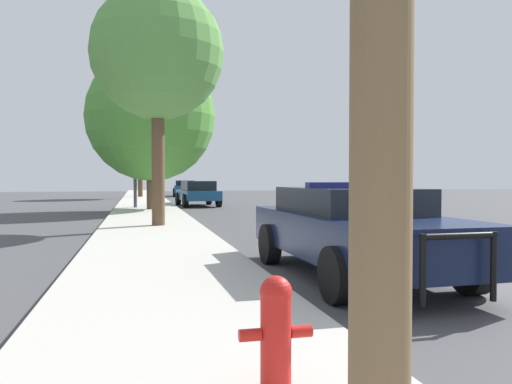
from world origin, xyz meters
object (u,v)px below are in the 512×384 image
at_px(traffic_light, 164,141).
at_px(tree_sidewalk_mid, 151,117).
at_px(car_background_midblock, 198,193).
at_px(police_car, 354,228).
at_px(tree_sidewalk_near, 158,54).
at_px(tree_sidewalk_far, 140,134).
at_px(car_background_distant, 185,188).
at_px(fire_hydrant, 276,329).

distance_m(traffic_light, tree_sidewalk_mid, 1.85).
xyz_separation_m(car_background_midblock, tree_sidewalk_mid, (-2.63, -4.19, 3.60)).
bearing_deg(traffic_light, car_background_midblock, 54.42).
bearing_deg(car_background_midblock, police_car, -93.81).
distance_m(tree_sidewalk_near, tree_sidewalk_far, 24.13).
bearing_deg(tree_sidewalk_mid, tree_sidewalk_near, -90.00).
distance_m(traffic_light, tree_sidewalk_near, 9.75).
distance_m(car_background_distant, tree_sidewalk_near, 28.35).
bearing_deg(tree_sidewalk_near, car_background_distant, 83.18).
bearing_deg(police_car, car_background_midblock, -90.96).
xyz_separation_m(traffic_light, tree_sidewalk_far, (-1.07, 14.58, 1.57)).
xyz_separation_m(police_car, tree_sidewalk_mid, (-2.69, 16.14, 3.58)).
bearing_deg(police_car, tree_sidewalk_mid, -81.66).
relative_size(fire_hydrant, tree_sidewalk_near, 0.11).
xyz_separation_m(traffic_light, car_background_midblock, (1.98, 2.77, -2.60)).
relative_size(car_background_distant, car_background_midblock, 1.04).
bearing_deg(fire_hydrant, tree_sidewalk_far, 91.13).
bearing_deg(police_car, fire_hydrant, 58.23).
bearing_deg(tree_sidewalk_far, fire_hydrant, -88.87).
bearing_deg(traffic_light, tree_sidewalk_near, -93.88).
bearing_deg(tree_sidewalk_near, car_background_midblock, 77.94).
bearing_deg(tree_sidewalk_mid, car_background_midblock, 57.88).
xyz_separation_m(traffic_light, tree_sidewalk_mid, (-0.65, -1.42, 1.00)).
xyz_separation_m(fire_hydrant, tree_sidewalk_near, (-0.30, 12.06, 4.72)).
relative_size(traffic_light, tree_sidewalk_near, 0.64).
bearing_deg(tree_sidewalk_far, car_background_midblock, -75.51).
distance_m(police_car, tree_sidewalk_mid, 16.75).
bearing_deg(police_car, tree_sidewalk_near, -72.55).
bearing_deg(police_car, tree_sidewalk_far, -85.60).
relative_size(police_car, car_background_distant, 1.11).
bearing_deg(tree_sidewalk_near, tree_sidewalk_far, 90.99).
distance_m(fire_hydrant, traffic_light, 21.79).
bearing_deg(car_background_midblock, fire_hydrant, -99.46).
distance_m(fire_hydrant, tree_sidewalk_near, 12.95).
height_order(police_car, tree_sidewalk_far, tree_sidewalk_far).
bearing_deg(car_background_distant, tree_sidewalk_near, -93.36).
relative_size(fire_hydrant, car_background_distant, 0.17).
bearing_deg(traffic_light, tree_sidewalk_far, 94.18).
bearing_deg(tree_sidewalk_far, car_background_distant, 44.38).
relative_size(fire_hydrant, traffic_light, 0.17).
height_order(police_car, traffic_light, traffic_light).
height_order(car_background_distant, tree_sidewalk_mid, tree_sidewalk_mid).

